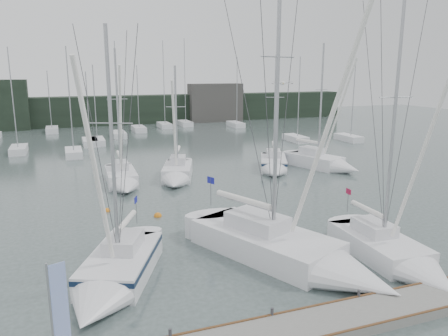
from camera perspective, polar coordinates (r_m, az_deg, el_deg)
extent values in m
plane|color=#43524E|center=(21.96, 6.23, -13.31)|extent=(160.00, 160.00, 0.00)
cube|color=slate|center=(18.10, 13.71, -19.02)|extent=(24.00, 2.00, 0.40)
cube|color=black|center=(80.39, -13.92, 7.34)|extent=(90.00, 4.00, 5.00)
cube|color=#403E3B|center=(82.36, -1.13, 8.53)|extent=(10.00, 3.00, 7.00)
cube|color=silver|center=(52.19, -19.03, 1.85)|extent=(1.80, 4.50, 0.90)
cylinder|color=#9B9EA3|center=(50.96, -19.51, 8.46)|extent=(0.12, 0.12, 11.23)
cube|color=silver|center=(60.45, 9.31, 3.80)|extent=(1.80, 4.50, 0.90)
cylinder|color=#9B9EA3|center=(59.41, 9.75, 9.12)|extent=(0.12, 0.12, 10.42)
cube|color=silver|center=(76.67, -5.12, 5.80)|extent=(1.80, 4.50, 0.90)
cylinder|color=#9B9EA3|center=(75.65, -5.13, 11.29)|extent=(0.12, 0.12, 13.82)
cube|color=silver|center=(65.22, -13.57, 4.26)|extent=(1.80, 4.50, 0.90)
cylinder|color=#9B9EA3|center=(64.11, -13.84, 10.18)|extent=(0.12, 0.12, 12.62)
cube|color=silver|center=(74.96, 1.53, 5.68)|extent=(1.80, 4.50, 0.90)
cylinder|color=#9B9EA3|center=(74.00, 1.71, 10.12)|extent=(0.12, 0.12, 10.76)
cube|color=silver|center=(56.56, -25.25, 2.12)|extent=(1.80, 4.50, 0.90)
cylinder|color=#9B9EA3|center=(55.39, -25.89, 8.21)|extent=(0.12, 0.12, 11.25)
cube|color=silver|center=(59.56, -16.24, 3.32)|extent=(1.80, 4.50, 0.90)
cylinder|color=#9B9EA3|center=(58.48, -16.52, 8.21)|extent=(0.12, 0.12, 9.37)
cube|color=silver|center=(73.35, -21.54, 4.64)|extent=(1.80, 4.50, 0.90)
cylinder|color=#9B9EA3|center=(72.41, -21.85, 8.30)|extent=(0.12, 0.12, 8.60)
cube|color=silver|center=(70.60, -11.07, 5.01)|extent=(1.80, 4.50, 0.90)
cylinder|color=#9B9EA3|center=(69.62, -11.18, 9.15)|extent=(0.12, 0.12, 9.39)
cube|color=silver|center=(74.42, -7.78, 5.52)|extent=(1.80, 4.50, 0.90)
cylinder|color=#9B9EA3|center=(73.39, -7.87, 10.99)|extent=(0.12, 0.12, 13.32)
cube|color=silver|center=(62.50, 15.95, 3.76)|extent=(1.80, 4.50, 0.90)
cylinder|color=#9B9EA3|center=(61.51, 16.54, 8.87)|extent=(0.12, 0.12, 10.34)
cube|color=silver|center=(59.30, -17.10, 3.23)|extent=(1.80, 4.50, 0.90)
cylinder|color=#9B9EA3|center=(58.25, -17.37, 7.73)|extent=(0.12, 0.12, 8.54)
cube|color=silver|center=(21.92, -13.20, -12.40)|extent=(4.78, 6.19, 1.42)
cone|color=silver|center=(18.61, -16.87, -17.46)|extent=(3.48, 3.29, 2.75)
cube|color=silver|center=(21.92, -12.98, -9.41)|extent=(2.29, 2.64, 0.66)
cylinder|color=#9B9EA3|center=(19.80, -14.40, 2.72)|extent=(0.17, 0.17, 10.34)
cylinder|color=white|center=(22.19, -12.63, -6.76)|extent=(1.35, 2.58, 0.27)
cube|color=#0F1F39|center=(21.72, -13.27, -11.27)|extent=(4.81, 6.21, 0.24)
cube|color=navy|center=(23.72, -11.44, -4.09)|extent=(0.23, 0.48, 0.34)
cube|color=silver|center=(23.66, 5.33, -10.00)|extent=(6.44, 8.72, 1.64)
cone|color=silver|center=(20.78, 17.74, -13.96)|extent=(4.59, 4.55, 3.50)
cube|color=silver|center=(23.55, 4.37, -6.95)|extent=(3.06, 3.70, 0.76)
cylinder|color=#9B9EA3|center=(21.47, 6.96, 10.27)|extent=(0.20, 0.20, 14.82)
cylinder|color=white|center=(23.91, 2.52, -4.13)|extent=(1.86, 3.69, 0.31)
cube|color=navy|center=(25.54, -1.74, -1.62)|extent=(0.26, 0.55, 0.39)
cube|color=silver|center=(24.86, 19.47, -9.77)|extent=(2.90, 5.69, 1.34)
cone|color=silver|center=(22.14, 25.86, -13.21)|extent=(2.78, 2.50, 2.68)
cube|color=silver|center=(24.85, 19.01, -7.32)|extent=(1.56, 2.29, 0.63)
cylinder|color=#9B9EA3|center=(22.92, 21.31, 5.59)|extent=(0.16, 0.16, 12.07)
cylinder|color=white|center=(25.10, 18.23, -5.12)|extent=(0.36, 2.74, 0.25)
cube|color=maroon|center=(26.41, 15.95, -2.97)|extent=(0.04, 0.48, 0.32)
cube|color=silver|center=(38.76, -13.29, -1.29)|extent=(2.55, 5.28, 1.43)
cone|color=silver|center=(35.18, -12.72, -2.69)|extent=(2.45, 2.31, 2.38)
cube|color=silver|center=(38.99, -13.43, 0.37)|extent=(1.38, 2.12, 0.67)
cylinder|color=#9B9EA3|center=(37.44, -13.69, 7.19)|extent=(0.17, 0.17, 10.13)
cylinder|color=white|center=(39.37, -13.57, 1.75)|extent=(0.35, 2.55, 0.27)
cube|color=silver|center=(39.61, -6.06, -0.67)|extent=(3.91, 5.56, 1.51)
cone|color=silver|center=(36.12, -6.49, -2.01)|extent=(2.99, 2.82, 2.42)
cube|color=silver|center=(39.86, -6.05, 1.05)|extent=(1.91, 2.34, 0.71)
cylinder|color=#9B9EA3|center=(38.39, -6.28, 6.65)|extent=(0.18, 0.18, 8.72)
cylinder|color=white|center=(40.18, -6.03, 2.46)|extent=(1.06, 2.43, 0.28)
cube|color=silver|center=(43.50, 6.46, 0.49)|extent=(4.39, 5.77, 1.40)
cone|color=silver|center=(39.86, 6.63, -0.66)|extent=(3.14, 3.05, 2.42)
cube|color=silver|center=(43.75, 6.48, 1.93)|extent=(2.08, 2.46, 0.65)
cylinder|color=#9B9EA3|center=(42.29, 6.67, 7.83)|extent=(0.17, 0.17, 9.84)
cylinder|color=white|center=(44.18, 6.48, 3.13)|extent=(1.31, 2.43, 0.26)
cube|color=#0F1F39|center=(43.40, 6.48, 1.09)|extent=(4.41, 5.79, 0.23)
cube|color=silver|center=(44.87, 11.79, 0.73)|extent=(4.26, 6.04, 1.53)
cone|color=silver|center=(42.63, 15.93, -0.13)|extent=(3.20, 3.08, 2.55)
cube|color=silver|center=(44.96, 11.34, 2.23)|extent=(2.06, 2.54, 0.71)
cylinder|color=#9B9EA3|center=(43.79, 12.57, 8.56)|extent=(0.18, 0.18, 10.80)
cylinder|color=white|center=(45.17, 10.81, 3.48)|extent=(1.18, 2.62, 0.29)
sphere|color=orange|center=(29.73, -8.65, -6.26)|extent=(0.53, 0.53, 0.53)
sphere|color=orange|center=(34.00, 0.65, -3.66)|extent=(0.51, 0.51, 0.51)
sphere|color=orange|center=(31.50, -15.05, -5.47)|extent=(0.46, 0.46, 0.46)
cylinder|color=#9B9EA3|center=(14.67, -21.58, -18.23)|extent=(0.07, 0.07, 3.78)
cube|color=blue|center=(14.48, -20.65, -16.11)|extent=(0.48, 0.21, 2.52)
ellipsoid|color=white|center=(23.59, 7.63, 10.93)|extent=(0.32, 0.49, 0.21)
cube|color=#94969C|center=(23.51, 6.94, 10.99)|extent=(0.48, 0.25, 0.11)
cube|color=#94969C|center=(23.66, 8.32, 10.96)|extent=(0.48, 0.25, 0.11)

